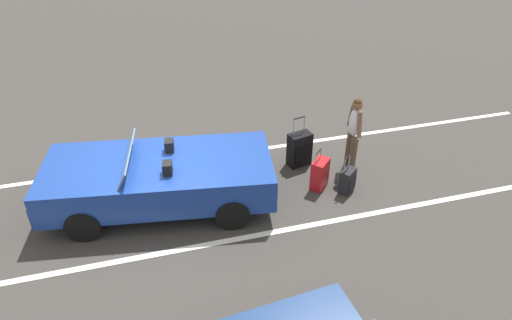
{
  "coord_description": "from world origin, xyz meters",
  "views": [
    {
      "loc": [
        0.06,
        6.97,
        5.48
      ],
      "look_at": [
        -1.8,
        0.12,
        0.75
      ],
      "focal_mm": 31.81,
      "sensor_mm": 36.0,
      "label": 1
    }
  ],
  "objects_px": {
    "convertible_car": "(148,179)",
    "suitcase_large_black": "(300,149)",
    "suitcase_medium_bright": "(320,174)",
    "traveler_person": "(354,131)",
    "suitcase_small_carryon": "(348,181)"
  },
  "relations": [
    {
      "from": "convertible_car",
      "to": "suitcase_medium_bright",
      "type": "distance_m",
      "value": 3.29
    },
    {
      "from": "convertible_car",
      "to": "suitcase_small_carryon",
      "type": "height_order",
      "value": "convertible_car"
    },
    {
      "from": "suitcase_large_black",
      "to": "suitcase_small_carryon",
      "type": "bearing_deg",
      "value": 13.89
    },
    {
      "from": "traveler_person",
      "to": "convertible_car",
      "type": "bearing_deg",
      "value": 4.24
    },
    {
      "from": "convertible_car",
      "to": "suitcase_large_black",
      "type": "height_order",
      "value": "convertible_car"
    },
    {
      "from": "suitcase_large_black",
      "to": "convertible_car",
      "type": "bearing_deg",
      "value": -93.28
    },
    {
      "from": "suitcase_large_black",
      "to": "traveler_person",
      "type": "height_order",
      "value": "traveler_person"
    },
    {
      "from": "suitcase_medium_bright",
      "to": "traveler_person",
      "type": "relative_size",
      "value": 0.5
    },
    {
      "from": "suitcase_small_carryon",
      "to": "convertible_car",
      "type": "bearing_deg",
      "value": -137.04
    },
    {
      "from": "suitcase_large_black",
      "to": "suitcase_small_carryon",
      "type": "relative_size",
      "value": 1.37
    },
    {
      "from": "suitcase_small_carryon",
      "to": "traveler_person",
      "type": "height_order",
      "value": "traveler_person"
    },
    {
      "from": "convertible_car",
      "to": "suitcase_medium_bright",
      "type": "xyz_separation_m",
      "value": [
        -3.26,
        0.33,
        -0.28
      ]
    },
    {
      "from": "convertible_car",
      "to": "traveler_person",
      "type": "xyz_separation_m",
      "value": [
        -4.11,
        -0.09,
        0.34
      ]
    },
    {
      "from": "suitcase_large_black",
      "to": "traveler_person",
      "type": "bearing_deg",
      "value": 51.09
    },
    {
      "from": "convertible_car",
      "to": "suitcase_medium_bright",
      "type": "bearing_deg",
      "value": -177.2
    }
  ]
}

